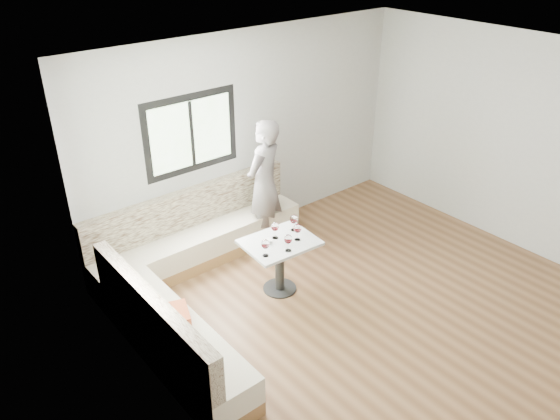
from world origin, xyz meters
The scene contains 10 objects.
room centered at (-0.08, 0.08, 1.41)m, with size 5.01×5.01×2.81m.
banquette centered at (-1.59, 1.63, 0.33)m, with size 2.90×2.80×0.95m.
table centered at (-0.66, 1.08, 0.51)m, with size 0.87×0.70×0.68m.
person centered at (-0.11, 2.07, 0.88)m, with size 0.64×0.42×1.76m, color slate.
olive_ramekin centered at (-0.78, 1.15, 0.70)m, with size 0.10×0.10×0.04m.
wine_glass_a centered at (-0.97, 0.95, 0.83)m, with size 0.09×0.09×0.21m.
wine_glass_b centered at (-0.71, 0.87, 0.83)m, with size 0.09×0.09×0.21m.
wine_glass_c centered at (-0.48, 0.98, 0.83)m, with size 0.09×0.09×0.21m.
wine_glass_d centered at (-0.65, 1.17, 0.83)m, with size 0.09×0.09×0.21m.
wine_glass_e centered at (-0.37, 1.17, 0.83)m, with size 0.09×0.09×0.21m.
Camera 1 is at (-4.05, -3.07, 4.03)m, focal length 35.00 mm.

